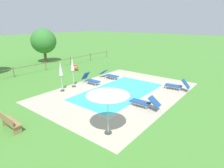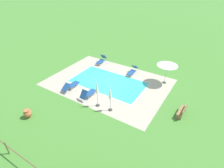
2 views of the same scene
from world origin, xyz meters
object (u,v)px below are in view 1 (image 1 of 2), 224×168
at_px(sun_lounger_north_near_steps, 109,75).
at_px(sun_lounger_north_mid, 144,102).
at_px(patio_umbrella_closed_row_mid_west, 61,71).
at_px(sun_lounger_north_end, 177,85).
at_px(wooden_bench_lawn_side, 10,122).
at_px(patio_umbrella_open_foreground, 108,92).
at_px(terracotta_urn_near_fence, 75,67).
at_px(sun_lounger_north_far, 91,80).
at_px(tree_centre, 44,41).
at_px(patio_umbrella_closed_row_west, 72,67).

height_order(sun_lounger_north_near_steps, sun_lounger_north_mid, sun_lounger_north_mid).
xyz_separation_m(sun_lounger_north_mid, patio_umbrella_closed_row_mid_west, (-1.29, 6.63, 1.27)).
bearing_deg(sun_lounger_north_end, wooden_bench_lawn_side, 158.08).
bearing_deg(patio_umbrella_open_foreground, terracotta_urn_near_fence, 55.50).
height_order(sun_lounger_north_end, patio_umbrella_open_foreground, patio_umbrella_open_foreground).
bearing_deg(wooden_bench_lawn_side, sun_lounger_north_far, 14.73).
distance_m(sun_lounger_north_mid, patio_umbrella_closed_row_mid_west, 6.87).
relative_size(sun_lounger_north_near_steps, patio_umbrella_closed_row_mid_west, 0.85).
bearing_deg(sun_lounger_north_near_steps, sun_lounger_north_mid, -122.52).
relative_size(sun_lounger_north_far, wooden_bench_lawn_side, 1.21).
distance_m(sun_lounger_north_near_steps, tree_centre, 11.93).
bearing_deg(sun_lounger_north_end, patio_umbrella_closed_row_west, 122.94).
distance_m(patio_umbrella_closed_row_mid_west, terracotta_urn_near_fence, 6.72).
bearing_deg(wooden_bench_lawn_side, sun_lounger_north_mid, -31.71).
height_order(sun_lounger_north_near_steps, patio_umbrella_closed_row_mid_west, patio_umbrella_closed_row_mid_west).
height_order(sun_lounger_north_far, terracotta_urn_near_fence, sun_lounger_north_far).
bearing_deg(patio_umbrella_open_foreground, patio_umbrella_closed_row_west, 61.59).
distance_m(sun_lounger_north_near_steps, sun_lounger_north_end, 6.39).
height_order(sun_lounger_north_near_steps, sun_lounger_north_far, sun_lounger_north_far).
distance_m(patio_umbrella_closed_row_mid_west, wooden_bench_lawn_side, 5.96).
distance_m(sun_lounger_north_near_steps, patio_umbrella_closed_row_west, 4.12).
height_order(patio_umbrella_closed_row_west, patio_umbrella_closed_row_mid_west, patio_umbrella_closed_row_west).
distance_m(sun_lounger_north_near_steps, sun_lounger_north_mid, 7.00).
bearing_deg(tree_centre, sun_lounger_north_end, -89.45).
xyz_separation_m(sun_lounger_north_far, terracotta_urn_near_fence, (2.36, 4.72, -0.01)).
bearing_deg(sun_lounger_north_far, patio_umbrella_open_foreground, -129.74).
bearing_deg(sun_lounger_north_near_steps, terracotta_urn_near_fence, 89.70).
bearing_deg(sun_lounger_north_far, terracotta_urn_near_fence, 63.47).
relative_size(sun_lounger_north_mid, patio_umbrella_closed_row_mid_west, 0.84).
bearing_deg(patio_umbrella_open_foreground, patio_umbrella_closed_row_mid_west, 70.14).
bearing_deg(sun_lounger_north_near_steps, patio_umbrella_closed_row_west, 168.01).
xyz_separation_m(sun_lounger_north_far, patio_umbrella_open_foreground, (-5.13, -6.18, 1.77)).
distance_m(sun_lounger_north_mid, patio_umbrella_closed_row_west, 6.84).
xyz_separation_m(sun_lounger_north_mid, sun_lounger_north_end, (4.59, -0.44, 0.01)).
bearing_deg(patio_umbrella_open_foreground, sun_lounger_north_end, -2.67).
relative_size(sun_lounger_north_end, patio_umbrella_open_foreground, 0.82).
height_order(sun_lounger_north_mid, terracotta_urn_near_fence, sun_lounger_north_mid).
bearing_deg(patio_umbrella_closed_row_mid_west, tree_centre, 62.43).
height_order(patio_umbrella_closed_row_mid_west, wooden_bench_lawn_side, patio_umbrella_closed_row_mid_west).
height_order(wooden_bench_lawn_side, tree_centre, tree_centre).
bearing_deg(terracotta_urn_near_fence, patio_umbrella_closed_row_mid_west, -140.30).
height_order(patio_umbrella_closed_row_west, tree_centre, tree_centre).
height_order(patio_umbrella_open_foreground, patio_umbrella_closed_row_mid_west, patio_umbrella_closed_row_mid_west).
distance_m(terracotta_urn_near_fence, tree_centre, 7.18).
xyz_separation_m(sun_lounger_north_near_steps, patio_umbrella_closed_row_mid_west, (-5.05, 0.73, 1.28)).
distance_m(sun_lounger_north_far, patio_umbrella_closed_row_mid_west, 3.04).
xyz_separation_m(patio_umbrella_closed_row_west, wooden_bench_lawn_side, (-6.48, -2.68, -1.27)).
distance_m(sun_lounger_north_far, patio_umbrella_open_foreground, 8.22).
xyz_separation_m(sun_lounger_north_near_steps, wooden_bench_lawn_side, (-10.29, -1.87, 0.10)).
bearing_deg(wooden_bench_lawn_side, terracotta_urn_near_fence, 33.45).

